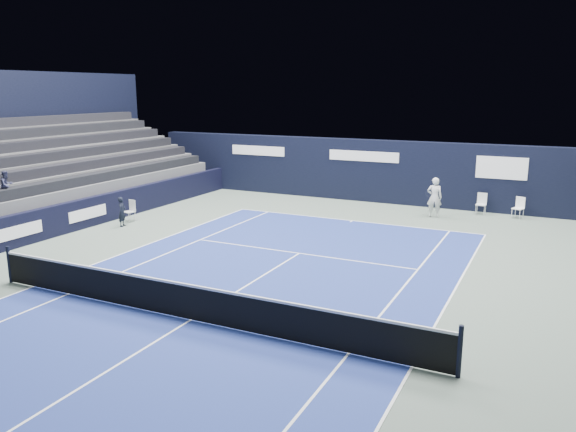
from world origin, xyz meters
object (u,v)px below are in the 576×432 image
Objects in this scene: folding_chair_back_a at (482,202)px; line_judge_chair at (131,209)px; tennis_player at (434,197)px; folding_chair_back_b at (519,206)px; tennis_net at (190,301)px.

folding_chair_back_a reaches higher than line_judge_chair.
folding_chair_back_a is 2.41m from tennis_player.
line_judge_chair is 0.52× the size of tennis_player.
tennis_player is at bearing -137.89° from folding_chair_back_a.
line_judge_chair is at bearing -147.05° from folding_chair_back_a.
tennis_net reaches higher than folding_chair_back_b.
tennis_net is at bearing -101.88° from tennis_player.
folding_chair_back_b is 1.02× the size of line_judge_chair.
tennis_player reaches higher than tennis_net.
folding_chair_back_b is at bearing -3.45° from folding_chair_back_a.
line_judge_chair is 13.27m from tennis_player.
folding_chair_back_b is 0.53× the size of tennis_player.
folding_chair_back_a is 1.02× the size of folding_chair_back_b.
tennis_player is at bearing -136.04° from folding_chair_back_b.
folding_chair_back_a is 16.45m from tennis_net.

